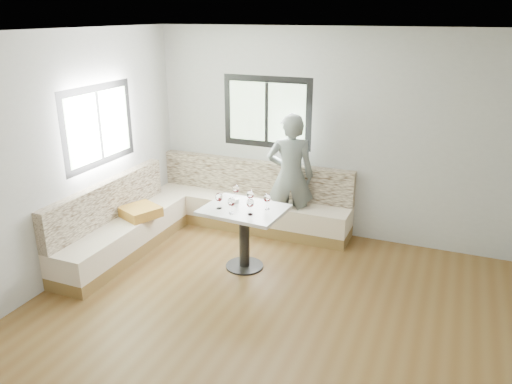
% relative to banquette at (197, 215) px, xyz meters
% --- Properties ---
extents(room, '(5.01, 5.01, 2.81)m').
position_rel_banquette_xyz_m(room, '(1.51, -1.55, 1.08)').
color(room, brown).
rests_on(room, ground).
extents(banquette, '(2.90, 2.80, 0.95)m').
position_rel_banquette_xyz_m(banquette, '(0.00, 0.00, 0.00)').
color(banquette, brown).
rests_on(banquette, ground).
extents(table, '(1.00, 0.80, 0.78)m').
position_rel_banquette_xyz_m(table, '(0.95, -0.54, 0.25)').
color(table, black).
rests_on(table, ground).
extents(person, '(0.73, 0.58, 1.74)m').
position_rel_banquette_xyz_m(person, '(1.16, 0.55, 0.54)').
color(person, slate).
rests_on(person, ground).
extents(olive_ramekin, '(0.11, 0.11, 0.04)m').
position_rel_banquette_xyz_m(olive_ramekin, '(0.77, -0.41, 0.47)').
color(olive_ramekin, white).
rests_on(olive_ramekin, table).
extents(wine_glass_a, '(0.09, 0.09, 0.19)m').
position_rel_banquette_xyz_m(wine_glass_a, '(0.69, -0.67, 0.58)').
color(wine_glass_a, white).
rests_on(wine_glass_a, table).
extents(wine_glass_b, '(0.09, 0.09, 0.19)m').
position_rel_banquette_xyz_m(wine_glass_b, '(0.89, -0.74, 0.58)').
color(wine_glass_b, white).
rests_on(wine_glass_b, table).
extents(wine_glass_c, '(0.09, 0.09, 0.19)m').
position_rel_banquette_xyz_m(wine_glass_c, '(1.10, -0.70, 0.58)').
color(wine_glass_c, white).
rests_on(wine_glass_c, table).
extents(wine_glass_d, '(0.09, 0.09, 0.19)m').
position_rel_banquette_xyz_m(wine_glass_d, '(0.99, -0.44, 0.58)').
color(wine_glass_d, white).
rests_on(wine_glass_d, table).
extents(wine_glass_e, '(0.09, 0.09, 0.19)m').
position_rel_banquette_xyz_m(wine_glass_e, '(1.22, -0.47, 0.58)').
color(wine_glass_e, white).
rests_on(wine_glass_e, table).
extents(wine_glass_f, '(0.09, 0.09, 0.19)m').
position_rel_banquette_xyz_m(wine_glass_f, '(0.75, -0.32, 0.58)').
color(wine_glass_f, white).
rests_on(wine_glass_f, table).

